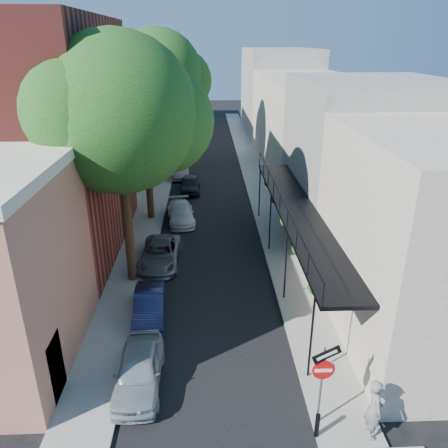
{
  "coord_description": "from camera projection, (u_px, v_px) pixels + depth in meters",
  "views": [
    {
      "loc": [
        -0.09,
        -8.8,
        10.85
      ],
      "look_at": [
        0.68,
        10.3,
        2.8
      ],
      "focal_mm": 35.0,
      "sensor_mm": 36.0,
      "label": 1
    }
  ],
  "objects": [
    {
      "name": "buildings_left",
      "position": [
        96.0,
        117.0,
        36.55
      ],
      "size": [
        10.1,
        59.1,
        12.0
      ],
      "color": "#B06D5A",
      "rests_on": "ground"
    },
    {
      "name": "buildings_right",
      "position": [
        310.0,
        120.0,
        38.09
      ],
      "size": [
        9.8,
        55.0,
        10.0
      ],
      "color": "beige",
      "rests_on": "ground"
    },
    {
      "name": "sidewalk_right",
      "position": [
        251.0,
        168.0,
        40.07
      ],
      "size": [
        2.0,
        64.0,
        0.12
      ],
      "primitive_type": "cube",
      "color": "gray",
      "rests_on": "ground"
    },
    {
      "name": "sign_post",
      "position": [
        323.0,
        373.0,
        12.54
      ],
      "size": [
        0.89,
        0.17,
        2.99
      ],
      "color": "#595B60",
      "rests_on": "ground"
    },
    {
      "name": "bollard",
      "position": [
        317.0,
        425.0,
        12.69
      ],
      "size": [
        0.14,
        0.14,
        0.8
      ],
      "primitive_type": "cylinder",
      "color": "black",
      "rests_on": "sidewalk_right"
    },
    {
      "name": "parked_car_b",
      "position": [
        149.0,
        306.0,
        18.3
      ],
      "size": [
        1.44,
        3.58,
        1.16
      ],
      "primitive_type": "imported",
      "rotation": [
        0.0,
        0.0,
        0.06
      ],
      "color": "#13183D",
      "rests_on": "ground"
    },
    {
      "name": "parked_car_f",
      "position": [
        181.0,
        169.0,
        37.4
      ],
      "size": [
        1.63,
        4.13,
        1.34
      ],
      "primitive_type": "imported",
      "rotation": [
        0.0,
        0.0,
        0.05
      ],
      "color": "slate",
      "rests_on": "ground"
    },
    {
      "name": "oak_far",
      "position": [
        164.0,
        77.0,
        34.1
      ],
      "size": [
        7.7,
        7.0,
        11.9
      ],
      "color": "#312113",
      "rests_on": "ground"
    },
    {
      "name": "pedestrian",
      "position": [
        374.0,
        408.0,
        12.52
      ],
      "size": [
        0.48,
        0.72,
        1.97
      ],
      "primitive_type": "imported",
      "rotation": [
        0.0,
        0.0,
        1.58
      ],
      "color": "slate",
      "rests_on": "sidewalk_right"
    },
    {
      "name": "parked_car_d",
      "position": [
        181.0,
        213.0,
        28.14
      ],
      "size": [
        2.11,
        4.15,
        1.15
      ],
      "primitive_type": "imported",
      "rotation": [
        0.0,
        0.0,
        0.13
      ],
      "color": "silver",
      "rests_on": "ground"
    },
    {
      "name": "parked_car_c",
      "position": [
        160.0,
        254.0,
        22.73
      ],
      "size": [
        2.09,
        4.32,
        1.18
      ],
      "primitive_type": "imported",
      "rotation": [
        0.0,
        0.0,
        -0.03
      ],
      "color": "slate",
      "rests_on": "ground"
    },
    {
      "name": "oak_near",
      "position": [
        129.0,
        116.0,
        18.59
      ],
      "size": [
        7.48,
        6.8,
        11.42
      ],
      "color": "#312113",
      "rests_on": "ground"
    },
    {
      "name": "oak_mid",
      "position": [
        151.0,
        109.0,
        26.24
      ],
      "size": [
        6.6,
        6.0,
        10.2
      ],
      "color": "#312113",
      "rests_on": "ground"
    },
    {
      "name": "road_surface",
      "position": [
        208.0,
        169.0,
        39.95
      ],
      "size": [
        6.0,
        64.0,
        0.01
      ],
      "primitive_type": "cube",
      "color": "black",
      "rests_on": "ground"
    },
    {
      "name": "parked_car_e",
      "position": [
        190.0,
        184.0,
        33.64
      ],
      "size": [
        1.47,
        3.63,
        1.24
      ],
      "primitive_type": "imported",
      "rotation": [
        0.0,
        0.0,
        0.0
      ],
      "color": "black",
      "rests_on": "ground"
    },
    {
      "name": "parked_car_a",
      "position": [
        139.0,
        370.0,
        14.65
      ],
      "size": [
        1.56,
        3.79,
        1.28
      ],
      "primitive_type": "imported",
      "rotation": [
        0.0,
        0.0,
        0.01
      ],
      "color": "#949DA4",
      "rests_on": "ground"
    },
    {
      "name": "sidewalk_left",
      "position": [
        164.0,
        169.0,
        39.78
      ],
      "size": [
        2.0,
        64.0,
        0.12
      ],
      "primitive_type": "cube",
      "color": "gray",
      "rests_on": "ground"
    }
  ]
}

